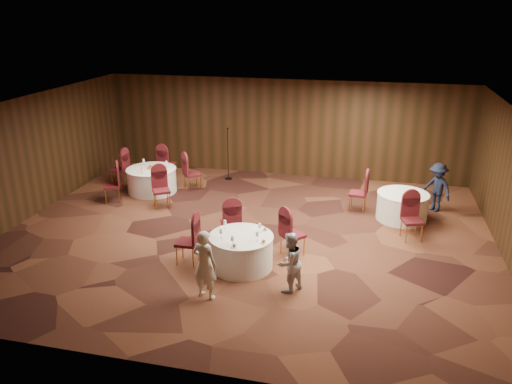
% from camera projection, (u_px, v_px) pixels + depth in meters
% --- Properties ---
extents(ground, '(12.00, 12.00, 0.00)m').
position_uv_depth(ground, '(246.00, 235.00, 12.50)').
color(ground, black).
rests_on(ground, ground).
extents(room_shell, '(12.00, 12.00, 12.00)m').
position_uv_depth(room_shell, '(246.00, 160.00, 11.81)').
color(room_shell, silver).
rests_on(room_shell, ground).
extents(table_main, '(1.41, 1.41, 0.74)m').
position_uv_depth(table_main, '(241.00, 251.00, 10.88)').
color(table_main, white).
rests_on(table_main, ground).
extents(table_left, '(1.51, 1.51, 0.74)m').
position_uv_depth(table_left, '(152.00, 180.00, 15.31)').
color(table_left, white).
rests_on(table_left, ground).
extents(table_right, '(1.35, 1.35, 0.74)m').
position_uv_depth(table_right, '(402.00, 206.00, 13.31)').
color(table_right, white).
rests_on(table_right, ground).
extents(chairs_main, '(2.84, 1.85, 1.00)m').
position_uv_depth(chairs_main, '(237.00, 233.00, 11.46)').
color(chairs_main, '#410D1B').
rests_on(chairs_main, ground).
extents(chairs_left, '(3.06, 3.07, 1.00)m').
position_uv_depth(chairs_left, '(151.00, 176.00, 15.29)').
color(chairs_left, '#410D1B').
rests_on(chairs_left, ground).
extents(chairs_right, '(1.98, 2.22, 1.00)m').
position_uv_depth(chairs_right, '(383.00, 206.00, 13.00)').
color(chairs_right, '#410D1B').
rests_on(chairs_right, ground).
extents(tabletop_main, '(1.10, 1.09, 0.22)m').
position_uv_depth(tabletop_main, '(246.00, 234.00, 10.60)').
color(tabletop_main, silver).
rests_on(tabletop_main, table_main).
extents(tabletop_left, '(0.85, 0.79, 0.22)m').
position_uv_depth(tabletop_left, '(151.00, 166.00, 15.15)').
color(tabletop_left, silver).
rests_on(tabletop_left, table_left).
extents(tabletop_right, '(0.08, 0.08, 0.22)m').
position_uv_depth(tabletop_right, '(412.00, 192.00, 12.83)').
color(tabletop_right, silver).
rests_on(tabletop_right, table_right).
extents(mic_stand, '(0.24, 0.24, 1.72)m').
position_uv_depth(mic_stand, '(228.00, 164.00, 16.40)').
color(mic_stand, black).
rests_on(mic_stand, ground).
extents(woman_a, '(0.60, 0.48, 1.44)m').
position_uv_depth(woman_a, '(205.00, 264.00, 9.60)').
color(woman_a, silver).
rests_on(woman_a, ground).
extents(woman_b, '(0.75, 0.78, 1.26)m').
position_uv_depth(woman_b, '(289.00, 262.00, 9.87)').
color(woman_b, '#BCBBC1').
rests_on(woman_b, ground).
extents(man_c, '(1.00, 0.99, 1.38)m').
position_uv_depth(man_c, '(437.00, 187.00, 13.78)').
color(man_c, black).
rests_on(man_c, ground).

